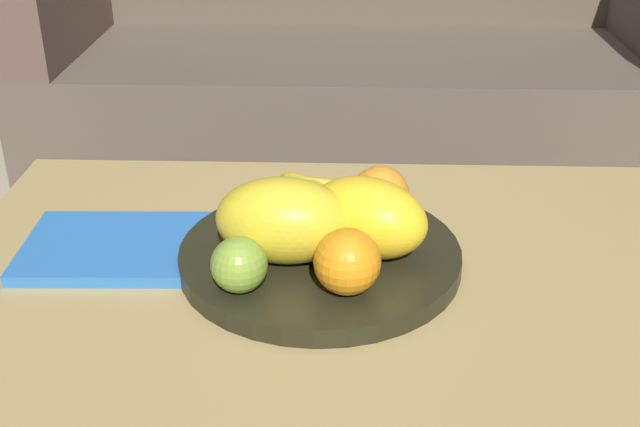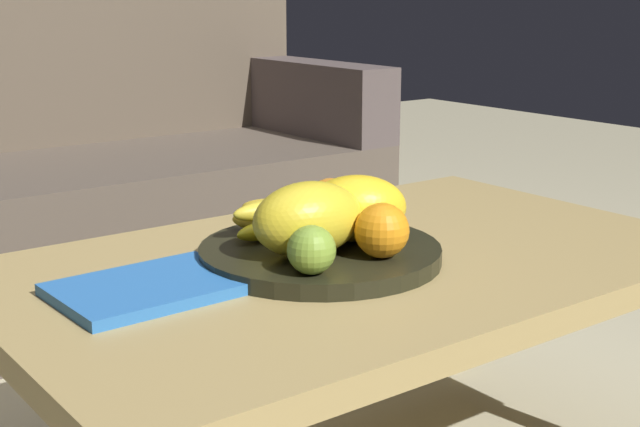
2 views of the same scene
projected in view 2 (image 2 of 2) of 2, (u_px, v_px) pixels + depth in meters
coffee_table at (355, 284)px, 1.39m from camera, size 1.11×0.68×0.43m
couch at (60, 193)px, 2.38m from camera, size 1.70×0.70×0.90m
fruit_bowl at (320, 253)px, 1.35m from camera, size 0.37×0.37×0.03m
melon_large_front at (355, 209)px, 1.36m from camera, size 0.19×0.16×0.10m
melon_smaller_beside at (308, 219)px, 1.29m from camera, size 0.18×0.12×0.11m
orange_front at (382, 231)px, 1.28m from camera, size 0.08×0.08×0.08m
orange_left at (331, 203)px, 1.44m from camera, size 0.08×0.08×0.08m
apple_front at (311, 250)px, 1.21m from camera, size 0.07×0.07×0.07m
banana_bunch at (278, 217)px, 1.39m from camera, size 0.16×0.16×0.06m
magazine at (150, 288)px, 1.21m from camera, size 0.25×0.19×0.02m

